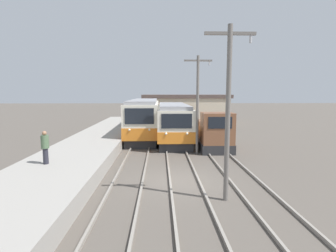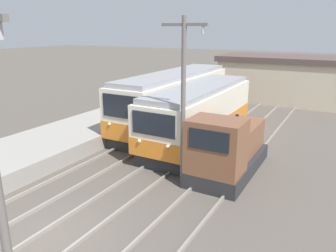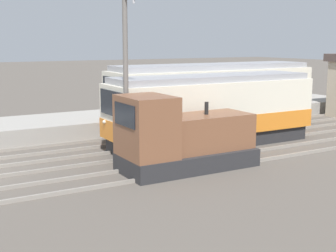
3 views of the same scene
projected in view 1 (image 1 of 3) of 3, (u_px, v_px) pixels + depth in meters
ground_plane at (180, 181)px, 13.32m from camera, size 200.00×200.00×0.00m
platform_left at (55, 174)px, 13.07m from camera, size 4.50×54.00×0.83m
track_left at (129, 180)px, 13.23m from camera, size 1.54×60.00×0.14m
track_center at (184, 179)px, 13.31m from camera, size 1.54×60.00×0.14m
track_right at (242, 179)px, 13.41m from camera, size 1.54×60.00×0.14m
commuter_train_left at (144, 120)px, 26.20m from camera, size 2.84×12.20×3.77m
commuter_train_center at (173, 124)px, 24.25m from camera, size 2.84×10.57×3.41m
shunting_locomotive at (213, 134)px, 20.85m from camera, size 2.40×5.46×3.00m
catenary_mast_near at (228, 108)px, 10.41m from camera, size 2.00×0.20×7.05m
catenary_mast_mid at (198, 101)px, 18.83m from camera, size 2.00×0.20×7.05m
person_on_platform at (45, 146)px, 13.27m from camera, size 0.38×0.38×1.70m
station_building at (185, 109)px, 38.92m from camera, size 12.60×6.30×4.17m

